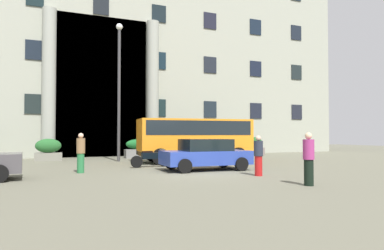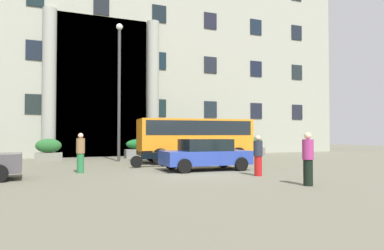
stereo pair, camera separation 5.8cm
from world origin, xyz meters
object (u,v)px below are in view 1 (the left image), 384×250
Objects in this scene: hedge_planter_entrance_left at (140,149)px; pedestrian_child_trailing at (258,156)px; parked_estate_mid at (206,154)px; lamppost_plaza_centre at (119,82)px; hedge_planter_entrance_right at (48,150)px; scooter_by_planter at (150,158)px; hedge_planter_far_east at (203,146)px; pedestrian_man_red_shirt at (81,153)px; hedge_planter_far_west at (254,146)px; pedestrian_woman_with_bag at (309,159)px; orange_minibus at (194,136)px; bus_stop_sign at (247,135)px.

hedge_planter_entrance_left is 12.62m from pedestrian_child_trailing.
lamppost_plaza_centre is at bearing 113.03° from parked_estate_mid.
hedge_planter_entrance_right reaches higher than scooter_by_planter.
hedge_planter_far_east is at bearing -0.27° from hedge_planter_entrance_right.
pedestrian_man_red_shirt is 7.70m from lamppost_plaza_centre.
scooter_by_planter is (-6.04, -6.81, -0.36)m from hedge_planter_far_east.
parked_estate_mid is at bearing -132.59° from hedge_planter_far_west.
pedestrian_man_red_shirt is at bearing -164.79° from scooter_by_planter.
orange_minibus is at bearing 129.81° from pedestrian_woman_with_bag.
hedge_planter_far_east is at bearing 18.95° from lamppost_plaza_centre.
pedestrian_man_red_shirt is 1.07× the size of pedestrian_child_trailing.
bus_stop_sign is 1.24× the size of hedge_planter_entrance_left.
pedestrian_woman_with_bag is at bearing -112.92° from bus_stop_sign.
hedge_planter_far_east is 0.24× the size of lamppost_plaza_centre.
bus_stop_sign is at bearing 46.75° from parked_estate_mid.
hedge_planter_far_east is 1.20× the size of pedestrian_woman_with_bag.
pedestrian_man_red_shirt reaches higher than scooter_by_planter.
bus_stop_sign is 7.62m from hedge_planter_entrance_left.
hedge_planter_entrance_left is at bearing 3.38° from hedge_planter_entrance_right.
scooter_by_planter is 6.08m from pedestrian_child_trailing.
pedestrian_child_trailing is (-4.94, -8.81, -0.80)m from bus_stop_sign.
pedestrian_woman_with_bag is (7.64, -15.07, 0.19)m from hedge_planter_entrance_right.
lamppost_plaza_centre reaches higher than pedestrian_man_red_shirt.
scooter_by_planter is (-1.31, -7.22, -0.18)m from hedge_planter_entrance_left.
hedge_planter_entrance_right is 16.90m from pedestrian_woman_with_bag.
bus_stop_sign is 1.23× the size of scooter_by_planter.
pedestrian_child_trailing reaches higher than hedge_planter_far_west.
orange_minibus is 2.64× the size of bus_stop_sign.
hedge_planter_far_east is 12.49m from pedestrian_child_trailing.
pedestrian_man_red_shirt is (-3.48, -1.44, 0.40)m from scooter_by_planter.
pedestrian_woman_with_bag is at bearing -63.11° from hedge_planter_entrance_right.
lamppost_plaza_centre is at bearing 139.27° from pedestrian_man_red_shirt.
bus_stop_sign reaches higher than hedge_planter_far_west.
lamppost_plaza_centre is at bearing -126.58° from hedge_planter_entrance_left.
hedge_planter_entrance_right is (-8.02, 4.80, -0.87)m from orange_minibus.
pedestrian_man_red_shirt reaches higher than pedestrian_child_trailing.
hedge_planter_entrance_right is 0.19× the size of lamppost_plaza_centre.
scooter_by_planter is 8.73m from pedestrian_woman_with_bag.
bus_stop_sign is 12.44m from pedestrian_man_red_shirt.
pedestrian_woman_with_bag reaches higher than pedestrian_child_trailing.
scooter_by_planter is 1.22× the size of pedestrian_woman_with_bag.
pedestrian_child_trailing reaches higher than hedge_planter_entrance_right.
scooter_by_planter is at bearing 96.80° from pedestrian_man_red_shirt.
bus_stop_sign is 1.61× the size of pedestrian_child_trailing.
bus_stop_sign reaches higher than pedestrian_woman_with_bag.
hedge_planter_far_west is 0.19× the size of lamppost_plaza_centre.
hedge_planter_entrance_right is 0.95× the size of pedestrian_man_red_shirt.
hedge_planter_entrance_right is at bearing 155.44° from orange_minibus.
hedge_planter_entrance_right is 8.39m from pedestrian_man_red_shirt.
lamppost_plaza_centre reaches higher than pedestrian_child_trailing.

